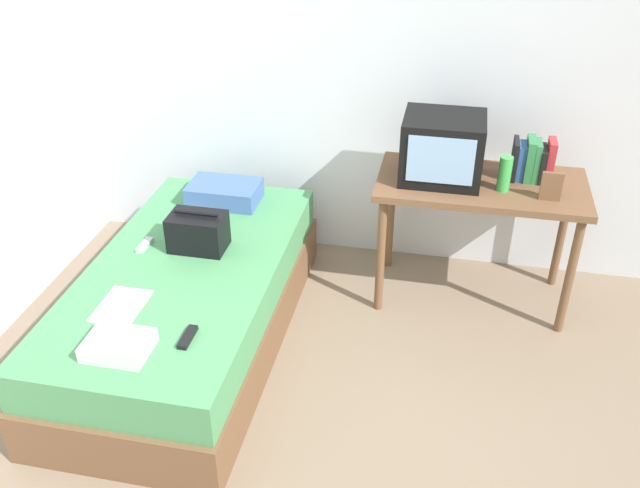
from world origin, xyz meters
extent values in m
plane|color=#84705B|center=(0.00, 0.00, 0.00)|extent=(8.00, 8.00, 0.00)
cube|color=silver|center=(0.00, 2.00, 1.30)|extent=(5.20, 0.10, 2.60)
cube|color=brown|center=(-0.87, 0.80, 0.14)|extent=(1.00, 2.00, 0.28)
cube|color=#4C935B|center=(-0.87, 0.80, 0.39)|extent=(0.97, 1.94, 0.22)
cube|color=brown|center=(0.63, 1.54, 0.76)|extent=(1.16, 0.60, 0.04)
cylinder|color=brown|center=(0.11, 1.30, 0.37)|extent=(0.05, 0.05, 0.74)
cylinder|color=brown|center=(1.15, 1.30, 0.37)|extent=(0.05, 0.05, 0.74)
cylinder|color=brown|center=(0.11, 1.78, 0.37)|extent=(0.05, 0.05, 0.74)
cylinder|color=brown|center=(1.15, 1.78, 0.37)|extent=(0.05, 0.05, 0.74)
cube|color=black|center=(0.39, 1.55, 0.96)|extent=(0.44, 0.38, 0.36)
cube|color=#8CB2E0|center=(0.39, 1.35, 0.97)|extent=(0.35, 0.01, 0.26)
cylinder|color=green|center=(0.74, 1.46, 0.87)|extent=(0.07, 0.07, 0.19)
cube|color=black|center=(0.79, 1.63, 0.89)|extent=(0.03, 0.16, 0.22)
cube|color=#2D5699|center=(0.83, 1.63, 0.88)|extent=(0.04, 0.14, 0.20)
cube|color=#337F47|center=(0.87, 1.63, 0.90)|extent=(0.04, 0.16, 0.24)
cube|color=#337F47|center=(0.91, 1.63, 0.89)|extent=(0.03, 0.15, 0.22)
cube|color=black|center=(0.94, 1.63, 0.87)|extent=(0.03, 0.16, 0.19)
cube|color=#B72D33|center=(0.98, 1.63, 0.90)|extent=(0.04, 0.14, 0.24)
cube|color=brown|center=(0.98, 1.39, 0.86)|extent=(0.11, 0.02, 0.16)
cube|color=#4766AD|center=(-0.88, 1.52, 0.56)|extent=(0.42, 0.28, 0.12)
cube|color=black|center=(-0.85, 0.97, 0.60)|extent=(0.30, 0.20, 0.20)
cylinder|color=black|center=(-0.85, 0.97, 0.72)|extent=(0.24, 0.02, 0.02)
cube|color=white|center=(-1.03, 0.39, 0.51)|extent=(0.21, 0.29, 0.01)
cube|color=black|center=(-0.63, 0.22, 0.51)|extent=(0.04, 0.16, 0.02)
cube|color=#B7B7BC|center=(-1.15, 0.92, 0.51)|extent=(0.04, 0.14, 0.02)
cube|color=white|center=(-0.89, 0.08, 0.54)|extent=(0.28, 0.22, 0.07)
camera|label=1|loc=(0.45, -2.02, 2.49)|focal=38.71mm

